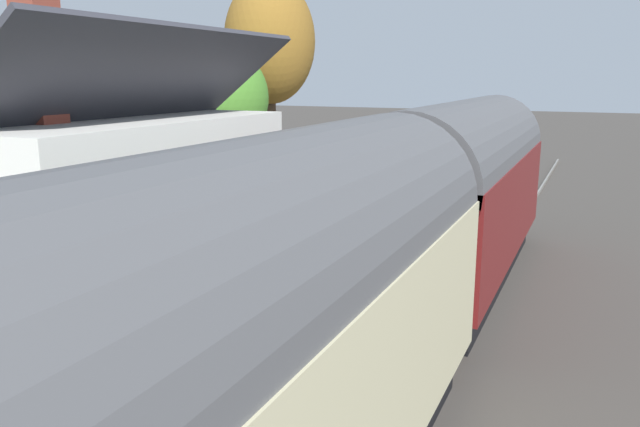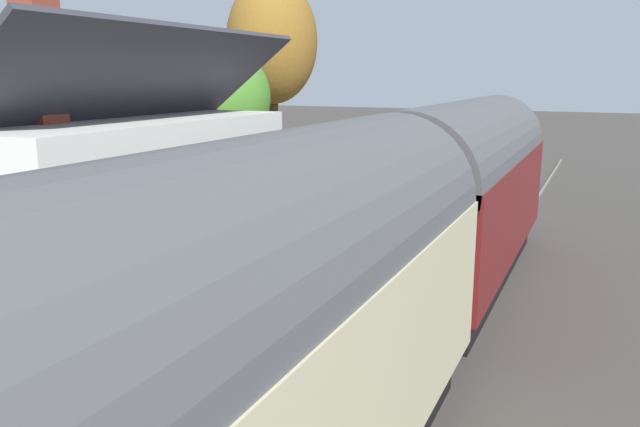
# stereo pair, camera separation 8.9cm
# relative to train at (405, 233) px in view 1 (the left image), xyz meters

# --- Properties ---
(ground_plane) EXTENTS (160.00, 160.00, 0.00)m
(ground_plane) POSITION_rel_train_xyz_m (2.39, 0.90, -2.22)
(ground_plane) COLOR #423D38
(platform) EXTENTS (32.00, 5.27, 0.99)m
(platform) POSITION_rel_train_xyz_m (2.39, 4.53, -1.72)
(platform) COLOR gray
(platform) RESTS_ON ground
(platform_edge_coping) EXTENTS (32.00, 0.36, 0.02)m
(platform_edge_coping) POSITION_rel_train_xyz_m (2.39, 2.08, -1.22)
(platform_edge_coping) COLOR beige
(platform_edge_coping) RESTS_ON platform
(rail_near) EXTENTS (52.00, 0.08, 0.14)m
(rail_near) POSITION_rel_train_xyz_m (2.39, -0.72, -2.15)
(rail_near) COLOR gray
(rail_near) RESTS_ON ground
(rail_far) EXTENTS (52.00, 0.08, 0.14)m
(rail_far) POSITION_rel_train_xyz_m (2.39, 0.72, -2.15)
(rail_far) COLOR gray
(rail_far) RESTS_ON ground
(train) EXTENTS (18.66, 2.73, 4.32)m
(train) POSITION_rel_train_xyz_m (0.00, 0.00, 0.00)
(train) COLOR black
(train) RESTS_ON ground
(station_building) EXTENTS (7.15, 4.21, 5.78)m
(station_building) POSITION_rel_train_xyz_m (-1.11, 5.53, 0.46)
(station_building) COLOR white
(station_building) RESTS_ON platform
(bench_near_building) EXTENTS (1.42, 0.50, 0.88)m
(bench_near_building) POSITION_rel_train_xyz_m (13.25, 4.07, -0.75)
(bench_near_building) COLOR brown
(bench_near_building) RESTS_ON platform
(bench_platform_end) EXTENTS (1.42, 0.49, 0.88)m
(bench_platform_end) POSITION_rel_train_xyz_m (10.14, 4.15, -0.75)
(bench_platform_end) COLOR brown
(bench_platform_end) RESTS_ON platform
(planter_by_door) EXTENTS (0.60, 0.60, 0.94)m
(planter_by_door) POSITION_rel_train_xyz_m (8.30, 2.40, -0.74)
(planter_by_door) COLOR gray
(planter_by_door) RESTS_ON platform
(planter_under_sign) EXTENTS (0.37, 0.37, 0.62)m
(planter_under_sign) POSITION_rel_train_xyz_m (5.87, 5.02, -0.92)
(planter_under_sign) COLOR black
(planter_under_sign) RESTS_ON platform
(planter_edge_near) EXTENTS (0.38, 0.38, 0.60)m
(planter_edge_near) POSITION_rel_train_xyz_m (4.87, 4.86, -0.92)
(planter_edge_near) COLOR black
(planter_edge_near) RESTS_ON platform
(planter_bench_left) EXTENTS (0.46, 0.46, 0.83)m
(planter_bench_left) POSITION_rel_train_xyz_m (11.79, 4.18, -0.82)
(planter_bench_left) COLOR teal
(planter_bench_left) RESTS_ON platform
(station_sign_board) EXTENTS (0.96, 0.06, 1.57)m
(station_sign_board) POSITION_rel_train_xyz_m (8.23, 2.63, -0.04)
(station_sign_board) COLOR black
(station_sign_board) RESTS_ON platform
(tree_distant) EXTENTS (3.91, 3.45, 5.95)m
(tree_distant) POSITION_rel_train_xyz_m (9.61, 10.00, 1.85)
(tree_distant) COLOR #4C3828
(tree_distant) RESTS_ON ground
(tree_behind_building) EXTENTS (4.15, 3.81, 8.98)m
(tree_behind_building) POSITION_rel_train_xyz_m (14.16, 10.38, 4.06)
(tree_behind_building) COLOR #4C3828
(tree_behind_building) RESTS_ON ground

